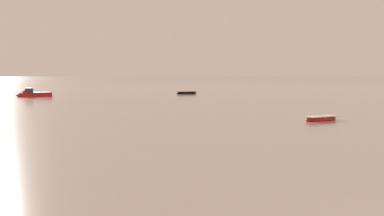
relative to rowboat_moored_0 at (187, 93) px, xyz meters
name	(u,v)px	position (x,y,z in m)	size (l,w,h in m)	color
rowboat_moored_0	(187,93)	(0.00, 0.00, 0.00)	(3.97, 1.78, 0.61)	black
rowboat_moored_2	(321,119)	(4.86, -47.88, -0.02)	(3.61, 2.34, 0.54)	red
motorboat_moored_3	(31,95)	(-26.86, -5.45, 0.16)	(5.99, 3.58, 2.15)	red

